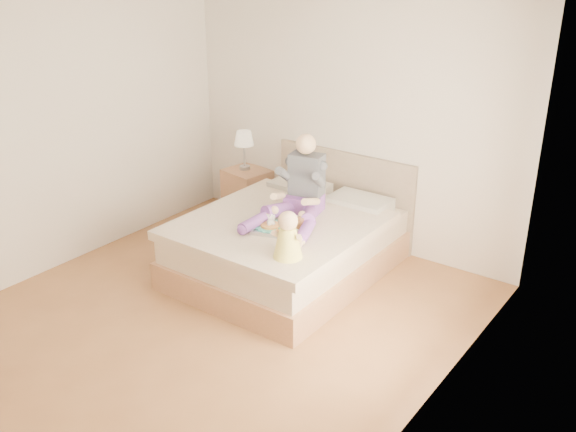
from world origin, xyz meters
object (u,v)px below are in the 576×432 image
Objects in this scene: nightstand at (248,194)px; tray at (280,227)px; bed at (292,241)px; baby at (288,238)px; adult at (299,193)px.

nightstand is 1.83m from tray.
bed is at bearing -23.49° from nightstand.
nightstand is (-1.23, 0.80, -0.02)m from bed.
tray is (1.36, -1.17, 0.34)m from nightstand.
bed is 5.18× the size of baby.
nightstand is 1.61m from adult.
adult reaches higher than nightstand.
baby reaches higher than tray.
nightstand is 0.58× the size of adult.
nightstand is 2.40m from baby.
tray is 0.57m from baby.
nightstand is at bearing 120.87° from tray.
tray is (0.06, -0.40, -0.21)m from adult.
tray reaches higher than nightstand.
baby is at bearing -72.16° from adult.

